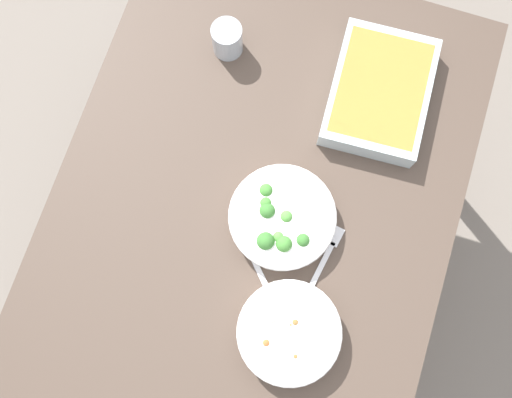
% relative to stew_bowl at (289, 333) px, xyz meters
% --- Properties ---
extents(ground_plane, '(6.00, 6.00, 0.00)m').
position_rel_stew_bowl_xyz_m(ground_plane, '(-0.26, -0.16, -0.77)').
color(ground_plane, slate).
extents(dining_table, '(1.20, 0.90, 0.74)m').
position_rel_stew_bowl_xyz_m(dining_table, '(-0.26, -0.16, -0.12)').
color(dining_table, '#4C3D33').
rests_on(dining_table, ground_plane).
extents(stew_bowl, '(0.22, 0.22, 0.06)m').
position_rel_stew_bowl_xyz_m(stew_bowl, '(0.00, 0.00, 0.00)').
color(stew_bowl, white).
rests_on(stew_bowl, dining_table).
extents(broccoli_bowl, '(0.24, 0.24, 0.07)m').
position_rel_stew_bowl_xyz_m(broccoli_bowl, '(-0.23, -0.09, -0.00)').
color(broccoli_bowl, white).
rests_on(broccoli_bowl, dining_table).
extents(baking_dish, '(0.31, 0.23, 0.06)m').
position_rel_stew_bowl_xyz_m(baking_dish, '(-0.58, 0.04, 0.00)').
color(baking_dish, silver).
rests_on(baking_dish, dining_table).
extents(drink_cup, '(0.07, 0.07, 0.08)m').
position_rel_stew_bowl_xyz_m(drink_cup, '(-0.59, -0.33, 0.01)').
color(drink_cup, '#B2BCC6').
rests_on(drink_cup, dining_table).
extents(spoon_by_stew, '(0.14, 0.13, 0.01)m').
position_rel_stew_bowl_xyz_m(spoon_by_stew, '(-0.09, -0.09, -0.03)').
color(spoon_by_stew, silver).
rests_on(spoon_by_stew, dining_table).
extents(fork_on_table, '(0.18, 0.05, 0.01)m').
position_rel_stew_bowl_xyz_m(fork_on_table, '(-0.18, 0.03, -0.03)').
color(fork_on_table, silver).
rests_on(fork_on_table, dining_table).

